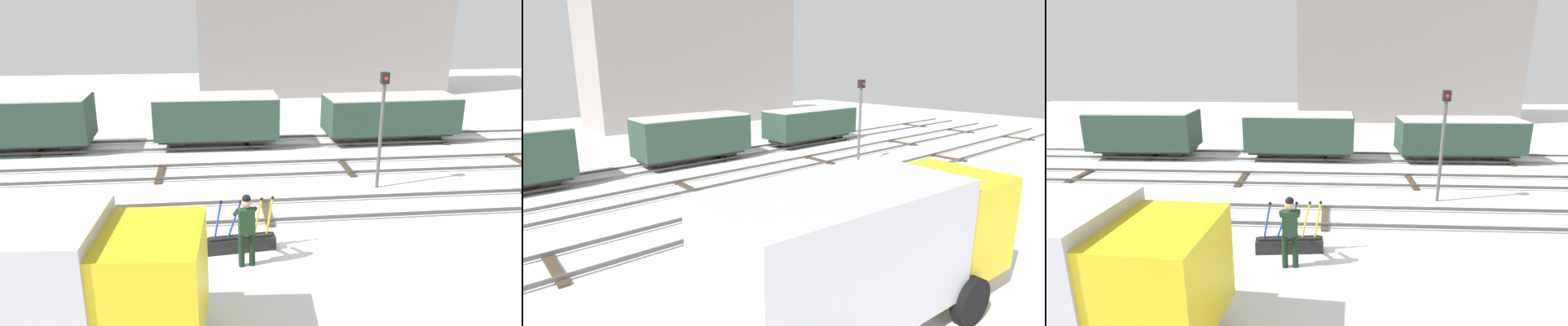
{
  "view_description": "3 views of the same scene",
  "coord_description": "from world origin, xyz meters",
  "views": [
    {
      "loc": [
        -1.62,
        -13.66,
        6.19
      ],
      "look_at": [
        -0.03,
        1.51,
        1.12
      ],
      "focal_mm": 34.16,
      "sensor_mm": 36.0,
      "label": 1
    },
    {
      "loc": [
        -10.22,
        -9.75,
        4.52
      ],
      "look_at": [
        -0.28,
        1.97,
        0.82
      ],
      "focal_mm": 27.85,
      "sensor_mm": 36.0,
      "label": 2
    },
    {
      "loc": [
        0.03,
        -11.71,
        5.17
      ],
      "look_at": [
        -0.67,
        1.81,
        1.34
      ],
      "focal_mm": 27.1,
      "sensor_mm": 36.0,
      "label": 3
    }
  ],
  "objects": [
    {
      "name": "ground_plane",
      "position": [
        0.0,
        0.0,
        0.0
      ],
      "size": [
        60.0,
        60.0,
        0.0
      ],
      "primitive_type": "plane",
      "color": "white"
    },
    {
      "name": "track_main_line",
      "position": [
        0.0,
        0.0,
        0.11
      ],
      "size": [
        44.0,
        1.94,
        0.18
      ],
      "color": "#4C4742",
      "rests_on": "ground_plane"
    },
    {
      "name": "freight_car_back_track",
      "position": [
        -9.19,
        7.42,
        1.35
      ],
      "size": [
        5.18,
        2.38,
        2.34
      ],
      "rotation": [
        0.0,
        0.0,
        0.02
      ],
      "color": "#2D2B28",
      "rests_on": "ground_plane"
    },
    {
      "name": "track_siding_far",
      "position": [
        0.0,
        7.42,
        0.11
      ],
      "size": [
        44.0,
        1.94,
        0.18
      ],
      "color": "#4C4742",
      "rests_on": "ground_plane"
    },
    {
      "name": "rail_worker",
      "position": [
        -0.84,
        -2.97,
        1.07
      ],
      "size": [
        0.58,
        0.68,
        1.86
      ],
      "rotation": [
        0.0,
        0.0,
        0.1
      ],
      "color": "black",
      "rests_on": "ground_plane"
    },
    {
      "name": "signal_post",
      "position": [
        4.02,
        1.78,
        2.41
      ],
      "size": [
        0.24,
        0.32,
        3.94
      ],
      "color": "#4C4C4C",
      "rests_on": "ground_plane"
    },
    {
      "name": "apartment_building",
      "position": [
        6.03,
        20.7,
        5.4
      ],
      "size": [
        16.85,
        5.71,
        10.79
      ],
      "color": "gray",
      "rests_on": "ground_plane"
    },
    {
      "name": "track_siding_near",
      "position": [
        0.0,
        3.81,
        0.11
      ],
      "size": [
        44.0,
        1.94,
        0.18
      ],
      "color": "#4C4742",
      "rests_on": "ground_plane"
    },
    {
      "name": "freight_car_far_end",
      "position": [
        -1.33,
        7.42,
        1.31
      ],
      "size": [
        5.29,
        2.17,
        2.26
      ],
      "rotation": [
        0.0,
        0.0,
        -0.01
      ],
      "color": "#2D2B28",
      "rests_on": "ground_plane"
    },
    {
      "name": "switch_lever_frame",
      "position": [
        -0.93,
        -2.21,
        0.25
      ],
      "size": [
        1.83,
        0.53,
        1.44
      ],
      "rotation": [
        0.0,
        0.0,
        0.1
      ],
      "color": "black",
      "rests_on": "ground_plane"
    },
    {
      "name": "freight_car_near_switch",
      "position": [
        6.44,
        7.42,
        1.22
      ],
      "size": [
        5.93,
        2.24,
        2.08
      ],
      "rotation": [
        0.0,
        0.0,
        0.03
      ],
      "color": "#2D2B28",
      "rests_on": "ground_plane"
    },
    {
      "name": "delivery_truck",
      "position": [
        -4.88,
        -5.78,
        1.56
      ],
      "size": [
        6.13,
        2.78,
        2.7
      ],
      "rotation": [
        0.0,
        0.0,
        -0.07
      ],
      "color": "gold",
      "rests_on": "ground_plane"
    }
  ]
}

